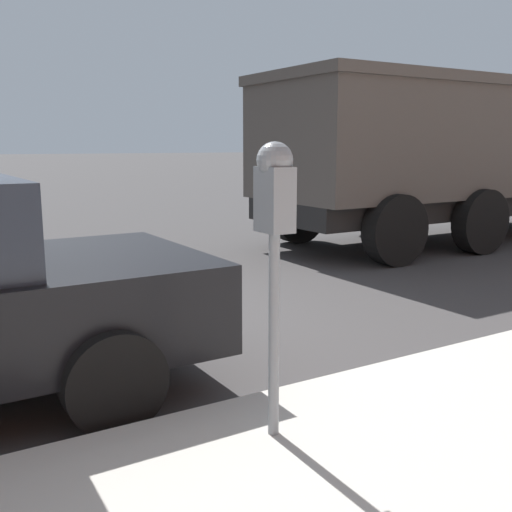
# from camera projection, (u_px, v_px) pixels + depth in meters

# --- Properties ---
(ground_plane) EXTENTS (220.00, 220.00, 0.00)m
(ground_plane) POSITION_uv_depth(u_px,v_px,m) (23.00, 345.00, 5.24)
(ground_plane) COLOR #3D3A3A
(parking_meter) EXTENTS (0.21, 0.19, 1.61)m
(parking_meter) POSITION_uv_depth(u_px,v_px,m) (274.00, 215.00, 3.12)
(parking_meter) COLOR gray
(parking_meter) RESTS_ON sidewalk
(dump_truck) EXTENTS (2.77, 7.49, 2.81)m
(dump_truck) POSITION_uv_depth(u_px,v_px,m) (450.00, 152.00, 10.67)
(dump_truck) COLOR black
(dump_truck) RESTS_ON ground_plane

